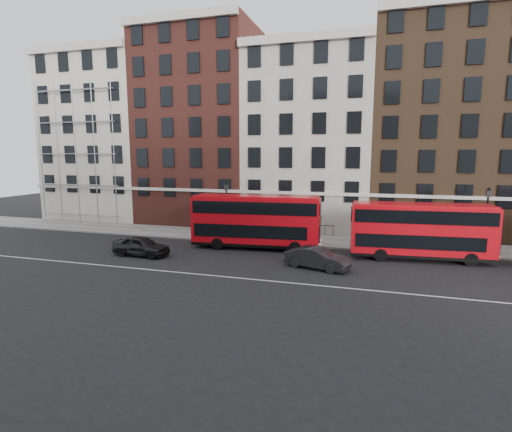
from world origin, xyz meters
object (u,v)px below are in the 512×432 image
(car_rear, at_px, (141,246))
(bus_c, at_px, (420,230))
(car_front, at_px, (317,258))
(bus_b, at_px, (255,220))

(car_rear, bearing_deg, bus_c, -74.15)
(bus_c, distance_m, car_front, 8.56)
(car_rear, xyz_separation_m, car_front, (13.84, 0.42, -0.03))
(bus_b, height_order, car_rear, bus_b)
(car_rear, relative_size, car_front, 1.01)
(car_rear, height_order, car_front, car_rear)
(bus_b, distance_m, car_front, 7.63)
(car_rear, distance_m, car_front, 13.85)
(bus_c, bearing_deg, bus_b, 175.43)
(bus_b, relative_size, car_front, 2.41)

